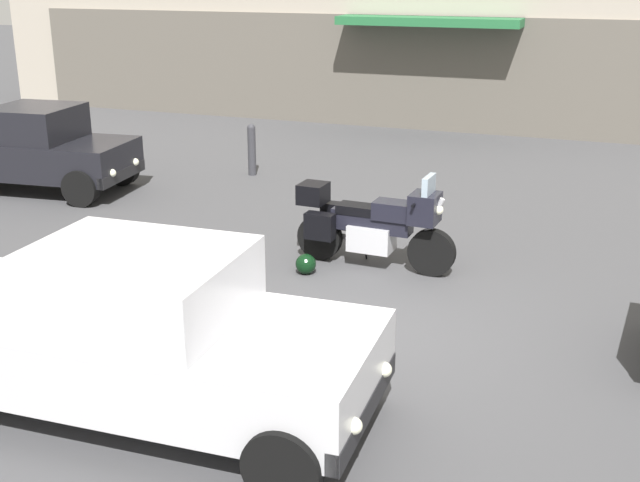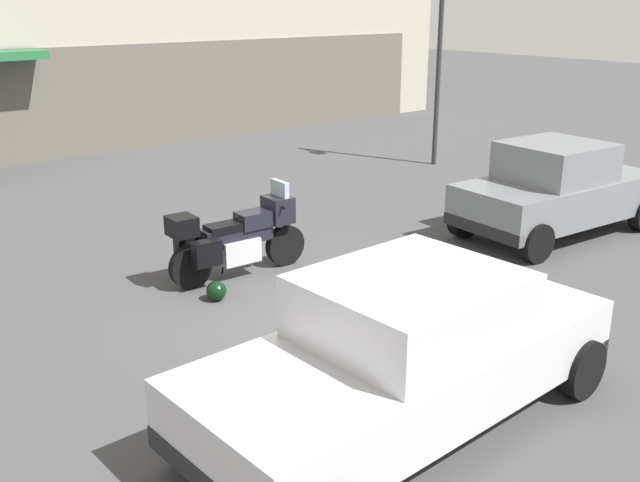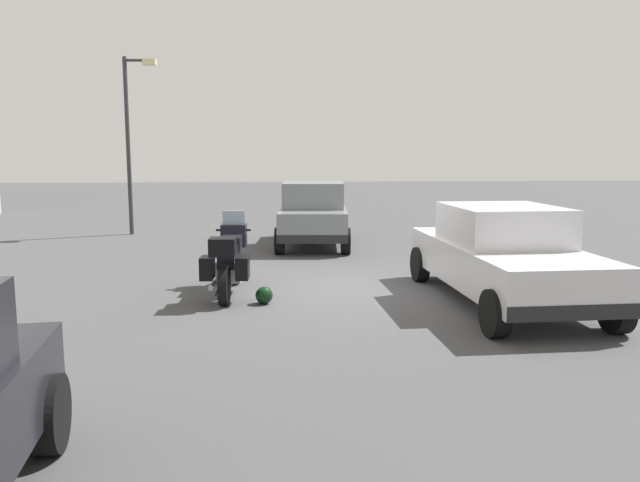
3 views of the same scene
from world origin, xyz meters
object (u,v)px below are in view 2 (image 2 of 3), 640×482
Objects in this scene: motorcycle at (237,237)px; streetlamp_curbside at (444,38)px; car_hatchback_near at (557,190)px; helmet at (216,291)px; car_sedan_far at (406,352)px.

motorcycle is 0.44× the size of streetlamp_curbside.
helmet is at bearing 173.58° from car_hatchback_near.
helmet is at bearing -138.45° from motorcycle.
car_hatchback_near reaches higher than motorcycle.
car_hatchback_near is (5.45, -1.79, 0.19)m from motorcycle.
helmet is 3.86m from car_sedan_far.
helmet is (-0.73, -0.59, -0.48)m from motorcycle.
motorcycle is 5.73m from car_hatchback_near.
helmet is 0.06× the size of streetlamp_curbside.
motorcycle is 8.09× the size of helmet.
car_hatchback_near is 0.78× the size of streetlamp_curbside.
car_hatchback_near is at bearing -15.36° from motorcycle.
car_sedan_far is at bearing -99.16° from motorcycle.
streetlamp_curbside is (2.62, 5.06, 2.26)m from car_hatchback_near.
car_sedan_far is 0.91× the size of streetlamp_curbside.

